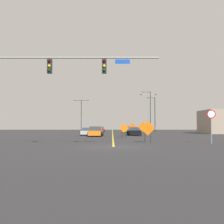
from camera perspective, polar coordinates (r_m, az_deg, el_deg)
ground at (r=21.96m, az=0.28°, el=-6.67°), size 165.41×165.41×0.00m
road_centre_stripe at (r=67.87m, az=0.08°, el=-3.86°), size 0.16×91.90×0.01m
traffic_signal_assembly at (r=22.68m, az=-11.91°, el=6.97°), size 12.24×0.44×7.07m
stop_sign at (r=26.92m, az=18.43°, el=-1.42°), size 0.76×0.07×2.91m
street_lamp_near_left at (r=74.33m, az=7.22°, el=0.46°), size 2.19×0.24×9.95m
street_lamp_far_left at (r=70.11m, az=8.07°, el=-0.14°), size 1.92×0.24×8.10m
street_lamp_mid_right at (r=84.02m, az=-5.92°, el=-0.08°), size 4.17×0.24×8.69m
street_lamp_mid_left at (r=69.59m, az=6.96°, el=0.48°), size 3.91×0.24×8.84m
construction_sign_right_shoulder at (r=37.23m, az=2.28°, el=-3.21°), size 1.21×0.25×1.83m
construction_sign_left_lane at (r=27.25m, az=6.83°, el=-3.23°), size 1.35×0.21×2.00m
construction_sign_median_near at (r=53.42m, az=3.94°, el=-2.85°), size 1.32×0.35×2.04m
construction_sign_left_shoulder at (r=41.04m, az=5.92°, el=-2.95°), size 1.38×0.30×2.05m
car_black_approaching at (r=46.42m, az=4.21°, el=-3.73°), size 2.05×3.98×1.28m
car_red_far at (r=70.74m, az=-2.30°, el=-3.35°), size 2.18×4.10×1.20m
car_silver_distant at (r=47.41m, az=-4.66°, el=-3.75°), size 2.11×4.64×1.19m
car_orange_near at (r=42.46m, az=-3.14°, el=-3.77°), size 2.10×4.31×1.41m
car_green_mid at (r=62.24m, az=3.20°, el=-3.38°), size 2.26×4.50×1.37m
roadside_building_east at (r=60.84m, az=20.18°, el=-1.76°), size 7.00×8.95×4.47m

